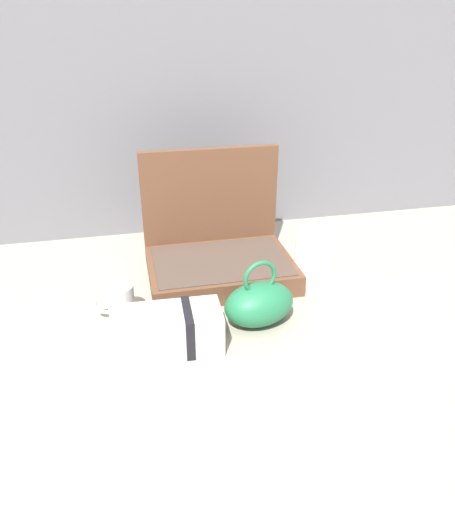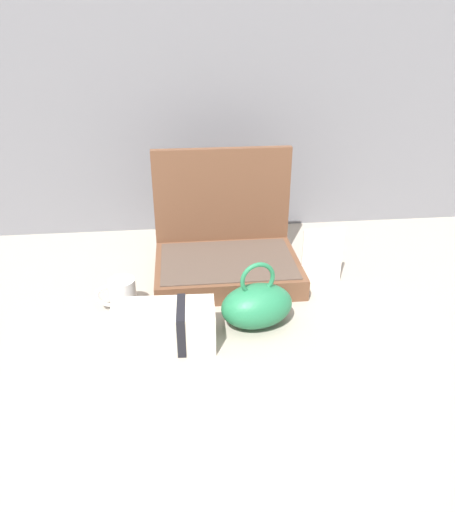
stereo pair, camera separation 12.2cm
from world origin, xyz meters
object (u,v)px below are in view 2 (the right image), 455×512
teal_pouch_handbag (257,305)px  cream_toiletry_bag (165,326)px  info_card_left (322,256)px  coffee_mug (122,295)px  open_suitcase (226,249)px

teal_pouch_handbag → cream_toiletry_bag: bearing=-166.5°
cream_toiletry_bag → info_card_left: (0.45, 0.25, 0.04)m
teal_pouch_handbag → coffee_mug: size_ratio=1.97×
cream_toiletry_bag → open_suitcase: bearing=62.4°
cream_toiletry_bag → coffee_mug: cream_toiletry_bag is taller
info_card_left → open_suitcase: bearing=157.3°
open_suitcase → cream_toiletry_bag: 0.39m
open_suitcase → cream_toiletry_bag: bearing=-117.6°
open_suitcase → teal_pouch_handbag: (0.05, -0.29, -0.02)m
open_suitcase → info_card_left: 0.29m
teal_pouch_handbag → open_suitcase: bearing=99.6°
teal_pouch_handbag → cream_toiletry_bag: size_ratio=0.84×
open_suitcase → teal_pouch_handbag: open_suitcase is taller
coffee_mug → cream_toiletry_bag: bearing=-53.8°
open_suitcase → teal_pouch_handbag: size_ratio=2.03×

